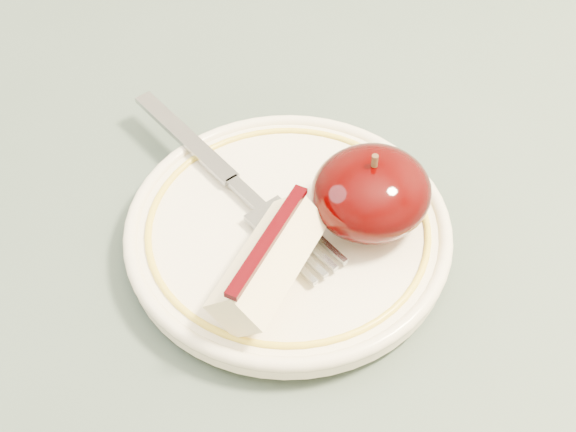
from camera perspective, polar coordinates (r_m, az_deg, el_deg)
table at (r=0.56m, az=-6.80°, el=-11.28°), size 0.90×0.90×0.75m
plate at (r=0.50m, az=0.00°, el=-1.06°), size 0.20×0.20×0.02m
apple_half at (r=0.48m, az=5.93°, el=1.67°), size 0.07×0.07×0.05m
apple_wedge at (r=0.45m, az=-1.39°, el=-3.28°), size 0.09×0.07×0.04m
fork at (r=0.51m, az=-3.92°, el=2.47°), size 0.03×0.20×0.00m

